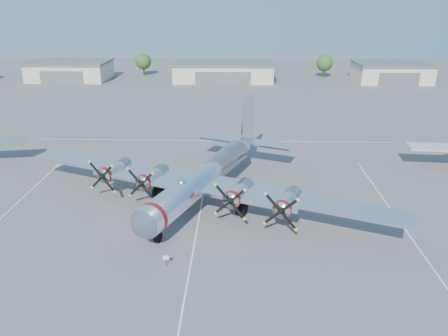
{
  "coord_description": "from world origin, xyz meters",
  "views": [
    {
      "loc": [
        4.15,
        -45.72,
        22.96
      ],
      "look_at": [
        2.55,
        4.29,
        3.2
      ],
      "focal_mm": 35.0,
      "sensor_mm": 36.0,
      "label": 1
    }
  ],
  "objects_px": {
    "hangar_center": "(224,71)",
    "tree_west": "(143,62)",
    "info_placard": "(166,259)",
    "hangar_east": "(391,72)",
    "main_bomber_b29": "(206,199)",
    "hangar_west": "(70,70)",
    "tree_east": "(325,63)"
  },
  "relations": [
    {
      "from": "hangar_west",
      "to": "tree_east",
      "type": "distance_m",
      "value": 75.26
    },
    {
      "from": "hangar_west",
      "to": "tree_east",
      "type": "xyz_separation_m",
      "value": [
        75.0,
        6.04,
        1.51
      ]
    },
    {
      "from": "tree_west",
      "to": "hangar_center",
      "type": "bearing_deg",
      "value": -17.82
    },
    {
      "from": "hangar_center",
      "to": "hangar_east",
      "type": "distance_m",
      "value": 48.0
    },
    {
      "from": "hangar_east",
      "to": "info_placard",
      "type": "bearing_deg",
      "value": -118.09
    },
    {
      "from": "hangar_center",
      "to": "info_placard",
      "type": "relative_size",
      "value": 27.23
    },
    {
      "from": "main_bomber_b29",
      "to": "tree_west",
      "type": "bearing_deg",
      "value": 128.31
    },
    {
      "from": "hangar_west",
      "to": "tree_west",
      "type": "distance_m",
      "value": 21.61
    },
    {
      "from": "tree_west",
      "to": "main_bomber_b29",
      "type": "bearing_deg",
      "value": -73.86
    },
    {
      "from": "hangar_center",
      "to": "main_bomber_b29",
      "type": "distance_m",
      "value": 80.0
    },
    {
      "from": "hangar_east",
      "to": "main_bomber_b29",
      "type": "bearing_deg",
      "value": -120.74
    },
    {
      "from": "tree_west",
      "to": "tree_east",
      "type": "xyz_separation_m",
      "value": [
        55.0,
        -2.0,
        0.0
      ]
    },
    {
      "from": "main_bomber_b29",
      "to": "tree_east",
      "type": "bearing_deg",
      "value": 93.21
    },
    {
      "from": "hangar_center",
      "to": "hangar_west",
      "type": "bearing_deg",
      "value": 180.0
    },
    {
      "from": "tree_east",
      "to": "info_placard",
      "type": "height_order",
      "value": "tree_east"
    },
    {
      "from": "hangar_east",
      "to": "info_placard",
      "type": "relative_size",
      "value": 19.61
    },
    {
      "from": "hangar_west",
      "to": "hangar_center",
      "type": "xyz_separation_m",
      "value": [
        45.0,
        -0.0,
        -0.0
      ]
    },
    {
      "from": "hangar_west",
      "to": "tree_west",
      "type": "xyz_separation_m",
      "value": [
        20.0,
        8.04,
        1.51
      ]
    },
    {
      "from": "hangar_west",
      "to": "hangar_east",
      "type": "bearing_deg",
      "value": 0.0
    },
    {
      "from": "info_placard",
      "to": "hangar_west",
      "type": "bearing_deg",
      "value": 119.71
    },
    {
      "from": "hangar_center",
      "to": "tree_east",
      "type": "relative_size",
      "value": 4.31
    },
    {
      "from": "tree_west",
      "to": "info_placard",
      "type": "bearing_deg",
      "value": -77.41
    },
    {
      "from": "hangar_center",
      "to": "tree_west",
      "type": "height_order",
      "value": "tree_west"
    },
    {
      "from": "hangar_center",
      "to": "tree_west",
      "type": "relative_size",
      "value": 4.31
    },
    {
      "from": "hangar_east",
      "to": "info_placard",
      "type": "distance_m",
      "value": 106.63
    },
    {
      "from": "hangar_east",
      "to": "info_placard",
      "type": "xyz_separation_m",
      "value": [
        -50.2,
        -94.05,
        -1.98
      ]
    },
    {
      "from": "tree_west",
      "to": "info_placard",
      "type": "height_order",
      "value": "tree_west"
    },
    {
      "from": "hangar_east",
      "to": "tree_west",
      "type": "distance_m",
      "value": 73.46
    },
    {
      "from": "tree_west",
      "to": "tree_east",
      "type": "relative_size",
      "value": 1.0
    },
    {
      "from": "hangar_west",
      "to": "main_bomber_b29",
      "type": "height_order",
      "value": "hangar_west"
    },
    {
      "from": "hangar_west",
      "to": "hangar_east",
      "type": "distance_m",
      "value": 93.0
    },
    {
      "from": "hangar_center",
      "to": "main_bomber_b29",
      "type": "relative_size",
      "value": 0.62
    }
  ]
}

